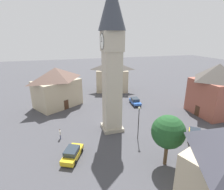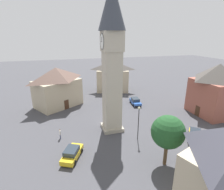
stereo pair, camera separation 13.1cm
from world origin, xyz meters
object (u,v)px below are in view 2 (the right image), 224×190
object	(u,v)px
car_silver_kerb	(135,101)
lamp_post	(139,118)
building_hall_far	(216,89)
tree	(168,132)
building_terrace_right	(57,87)
car_blue_kerb	(195,135)
building_shop_left	(113,76)
clock_tower	(112,48)
pedestrian	(60,133)
car_red_corner	(72,153)

from	to	relation	value
car_silver_kerb	lamp_post	bearing A→B (deg)	158.06
building_hall_far	lamp_post	xyz separation A→B (m)	(-4.59, 18.61, -1.67)
tree	building_terrace_right	world-z (taller)	building_terrace_right
car_blue_kerb	building_shop_left	size ratio (longest dim) A/B	0.40
clock_tower	pedestrian	xyz separation A→B (m)	(-0.70, 8.64, -12.57)
building_terrace_right	tree	bearing A→B (deg)	-152.50
pedestrian	car_red_corner	bearing A→B (deg)	-164.80
lamp_post	building_terrace_right	bearing A→B (deg)	32.74
pedestrian	lamp_post	size ratio (longest dim) A/B	0.31
clock_tower	car_silver_kerb	xyz separation A→B (m)	(9.56, -8.48, -12.82)
car_silver_kerb	lamp_post	distance (m)	15.19
car_blue_kerb	car_silver_kerb	world-z (taller)	same
car_blue_kerb	building_terrace_right	world-z (taller)	building_terrace_right
car_blue_kerb	pedestrian	bearing A→B (deg)	73.09
building_terrace_right	lamp_post	size ratio (longest dim) A/B	2.16
car_blue_kerb	building_terrace_right	xyz separation A→B (m)	(20.62, 20.11, 3.75)
clock_tower	building_shop_left	distance (m)	24.49
car_blue_kerb	tree	world-z (taller)	tree
clock_tower	building_terrace_right	size ratio (longest dim) A/B	1.96
car_blue_kerb	building_shop_left	distance (m)	29.16
car_blue_kerb	car_red_corner	distance (m)	18.58
building_hall_far	building_terrace_right	bearing A→B (deg)	65.91
building_hall_far	car_silver_kerb	bearing A→B (deg)	54.66
tree	building_hall_far	world-z (taller)	building_hall_far
pedestrian	lamp_post	world-z (taller)	lamp_post
building_terrace_right	building_shop_left	bearing A→B (deg)	-62.67
car_red_corner	pedestrian	xyz separation A→B (m)	(5.31, 1.44, 0.25)
pedestrian	tree	xyz separation A→B (m)	(-9.69, -12.50, 3.54)
clock_tower	car_blue_kerb	size ratio (longest dim) A/B	5.46
lamp_post	car_silver_kerb	bearing A→B (deg)	-21.94
car_silver_kerb	car_blue_kerb	bearing A→B (deg)	-170.00
tree	car_silver_kerb	bearing A→B (deg)	-13.05
car_blue_kerb	pedestrian	distance (m)	20.91
pedestrian	building_shop_left	distance (m)	27.32
car_blue_kerb	car_red_corner	bearing A→B (deg)	87.61
car_red_corner	building_terrace_right	distance (m)	20.26
clock_tower	car_silver_kerb	bearing A→B (deg)	-41.59
building_hall_far	building_shop_left	bearing A→B (deg)	34.93
car_silver_kerb	clock_tower	bearing A→B (deg)	138.41
car_blue_kerb	building_hall_far	xyz separation A→B (m)	(7.09, -10.16, 4.52)
car_silver_kerb	lamp_post	world-z (taller)	lamp_post
car_red_corner	pedestrian	world-z (taller)	pedestrian
tree	building_hall_far	xyz separation A→B (m)	(10.70, -17.66, 0.74)
pedestrian	tree	size ratio (longest dim) A/B	0.26
car_blue_kerb	lamp_post	world-z (taller)	lamp_post
car_silver_kerb	building_shop_left	xyz separation A→B (m)	(12.19, 1.93, 3.66)
car_blue_kerb	car_red_corner	xyz separation A→B (m)	(0.77, 18.56, 0.00)
building_shop_left	lamp_post	distance (m)	26.30
pedestrian	building_shop_left	xyz separation A→B (m)	(22.45, -15.19, 3.42)
building_shop_left	car_blue_kerb	bearing A→B (deg)	-170.42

